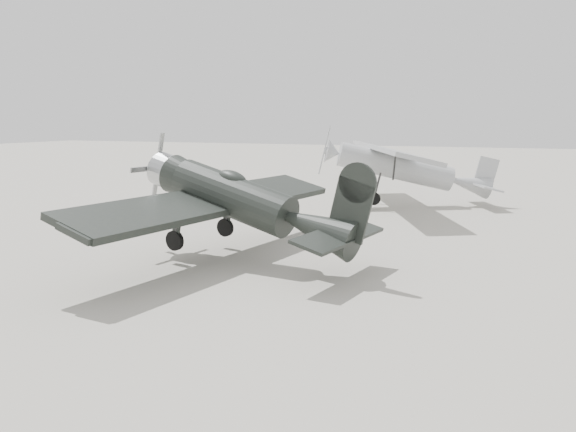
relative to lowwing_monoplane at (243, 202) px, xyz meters
name	(u,v)px	position (x,y,z in m)	size (l,w,h in m)	color
ground	(245,269)	(0.43, -0.81, -1.91)	(160.00, 160.00, 0.00)	#A7A294
lowwing_monoplane	(243,202)	(0.00, 0.00, 0.00)	(8.11, 11.26, 3.62)	black
highwing_monoplane	(402,163)	(2.48, 13.35, 0.31)	(9.18, 12.29, 3.56)	#ABADB0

